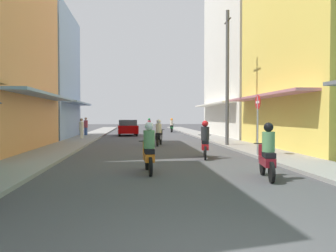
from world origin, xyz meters
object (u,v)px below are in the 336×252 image
(motorbike_green, at_px, (172,126))
(street_sign_no_entry, at_px, (258,117))
(motorbike_red, at_px, (205,141))
(parked_car, at_px, (128,128))
(motorbike_black, at_px, (159,134))
(utility_pole, at_px, (227,78))
(pedestrian_crossing, at_px, (86,127))
(motorbike_maroon, at_px, (267,154))
(motorbike_silver, at_px, (150,126))
(pedestrian_foreground, at_px, (81,129))
(motorbike_orange, at_px, (149,150))

(motorbike_green, height_order, street_sign_no_entry, street_sign_no_entry)
(motorbike_red, height_order, parked_car, motorbike_red)
(motorbike_black, bearing_deg, motorbike_green, 81.48)
(utility_pole, xyz_separation_m, street_sign_no_entry, (-0.10, -5.21, -2.26))
(pedestrian_crossing, bearing_deg, utility_pole, -49.93)
(motorbike_maroon, bearing_deg, motorbike_red, 98.97)
(utility_pole, bearing_deg, motorbike_green, 93.67)
(motorbike_green, distance_m, motorbike_red, 24.10)
(motorbike_green, bearing_deg, motorbike_silver, 179.61)
(motorbike_black, height_order, motorbike_green, same)
(motorbike_red, relative_size, motorbike_maroon, 1.00)
(pedestrian_foreground, bearing_deg, pedestrian_crossing, 94.10)
(motorbike_green, bearing_deg, motorbike_maroon, -90.77)
(motorbike_green, xyz_separation_m, street_sign_no_entry, (1.11, -24.07, 1.01))
(motorbike_orange, distance_m, utility_pole, 10.48)
(motorbike_maroon, distance_m, pedestrian_crossing, 22.92)
(parked_car, xyz_separation_m, pedestrian_foreground, (-3.29, -5.66, 0.07))
(motorbike_silver, bearing_deg, motorbike_orange, -92.38)
(motorbike_orange, bearing_deg, street_sign_no_entry, 36.38)
(motorbike_silver, relative_size, parked_car, 0.42)
(pedestrian_foreground, bearing_deg, motorbike_red, -60.14)
(motorbike_orange, height_order, pedestrian_crossing, pedestrian_crossing)
(motorbike_silver, height_order, utility_pole, utility_pole)
(motorbike_red, relative_size, parked_car, 0.43)
(motorbike_red, bearing_deg, motorbike_maroon, -81.03)
(motorbike_green, height_order, motorbike_silver, same)
(motorbike_green, relative_size, motorbike_maroon, 1.00)
(motorbike_silver, relative_size, pedestrian_crossing, 1.05)
(motorbike_red, xyz_separation_m, pedestrian_crossing, (-7.25, 16.64, 0.14))
(motorbike_black, bearing_deg, street_sign_no_entry, -60.39)
(motorbike_silver, relative_size, pedestrian_foreground, 1.09)
(motorbike_maroon, bearing_deg, street_sign_no_entry, 72.82)
(utility_pole, height_order, street_sign_no_entry, utility_pole)
(motorbike_silver, bearing_deg, motorbike_green, -0.39)
(motorbike_green, bearing_deg, street_sign_no_entry, -87.36)
(motorbike_silver, xyz_separation_m, motorbike_maroon, (2.10, -28.92, 0.00))
(motorbike_black, height_order, motorbike_maroon, same)
(motorbike_maroon, bearing_deg, pedestrian_foreground, 114.46)
(motorbike_maroon, bearing_deg, parked_car, 101.01)
(motorbike_orange, relative_size, pedestrian_crossing, 1.08)
(motorbike_black, bearing_deg, motorbike_maroon, -78.91)
(parked_car, height_order, pedestrian_crossing, pedestrian_crossing)
(utility_pole, bearing_deg, motorbike_silver, 101.07)
(motorbike_maroon, bearing_deg, utility_pole, 80.97)
(motorbike_maroon, height_order, pedestrian_crossing, pedestrian_crossing)
(pedestrian_foreground, bearing_deg, parked_car, 59.81)
(parked_car, bearing_deg, motorbike_silver, 70.20)
(motorbike_maroon, height_order, motorbike_orange, same)
(motorbike_maroon, bearing_deg, motorbike_black, 101.09)
(motorbike_green, relative_size, motorbike_red, 1.00)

